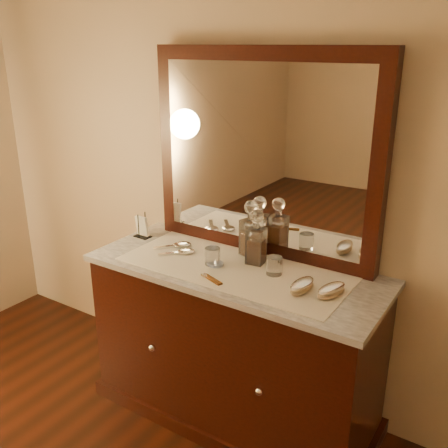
{
  "coord_description": "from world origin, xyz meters",
  "views": [
    {
      "loc": [
        1.14,
        0.1,
        1.86
      ],
      "look_at": [
        0.0,
        1.85,
        1.1
      ],
      "focal_mm": 40.24,
      "sensor_mm": 36.0,
      "label": 1
    }
  ],
  "objects": [
    {
      "name": "napkin_rack",
      "position": [
        -0.64,
        2.01,
        0.9
      ],
      "size": [
        0.09,
        0.06,
        0.14
      ],
      "color": "black",
      "rests_on": "marble_top"
    },
    {
      "name": "lace_runner",
      "position": [
        0.0,
        1.94,
        0.85
      ],
      "size": [
        1.1,
        0.45,
        0.0
      ],
      "primitive_type": "cube",
      "color": "silver",
      "rests_on": "marble_top"
    },
    {
      "name": "mirror_glass",
      "position": [
        0.0,
        2.17,
        1.35
      ],
      "size": [
        1.06,
        0.01,
        0.86
      ],
      "primitive_type": "cube",
      "color": "white",
      "rests_on": "marble_top"
    },
    {
      "name": "knob_left",
      "position": [
        -0.3,
        1.67,
        0.45
      ],
      "size": [
        0.04,
        0.04,
        0.04
      ],
      "primitive_type": "sphere",
      "color": "silver",
      "rests_on": "dresser_cabinet"
    },
    {
      "name": "marble_top",
      "position": [
        0.0,
        1.96,
        0.83
      ],
      "size": [
        1.44,
        0.59,
        0.03
      ],
      "primitive_type": "cube",
      "color": "silver",
      "rests_on": "dresser_cabinet"
    },
    {
      "name": "hand_mirror_outer",
      "position": [
        -0.38,
        2.01,
        0.86
      ],
      "size": [
        0.16,
        0.19,
        0.02
      ],
      "color": "silver",
      "rests_on": "lace_runner"
    },
    {
      "name": "tumblers",
      "position": [
        0.04,
        1.95,
        0.9
      ],
      "size": [
        0.37,
        0.14,
        0.08
      ],
      "color": "white",
      "rests_on": "lace_runner"
    },
    {
      "name": "dresser_plinth",
      "position": [
        0.0,
        1.96,
        0.04
      ],
      "size": [
        1.46,
        0.59,
        0.08
      ],
      "primitive_type": "cube",
      "color": "black",
      "rests_on": "floor"
    },
    {
      "name": "mirror_frame",
      "position": [
        0.0,
        2.2,
        1.35
      ],
      "size": [
        1.2,
        0.08,
        1.0
      ],
      "primitive_type": "cube",
      "color": "black",
      "rests_on": "marble_top"
    },
    {
      "name": "decanter_right",
      "position": [
        0.06,
        2.05,
        0.96
      ],
      "size": [
        0.09,
        0.09,
        0.27
      ],
      "color": "brown",
      "rests_on": "lace_runner"
    },
    {
      "name": "decanter_left",
      "position": [
        -0.01,
        2.12,
        0.96
      ],
      "size": [
        0.11,
        0.11,
        0.29
      ],
      "color": "brown",
      "rests_on": "lace_runner"
    },
    {
      "name": "pin_dish",
      "position": [
        -0.09,
        1.92,
        0.86
      ],
      "size": [
        0.08,
        0.08,
        0.01
      ],
      "primitive_type": "cylinder",
      "rotation": [
        0.0,
        0.0,
        0.04
      ],
      "color": "white",
      "rests_on": "lace_runner"
    },
    {
      "name": "brush_near",
      "position": [
        0.37,
        1.9,
        0.88
      ],
      "size": [
        0.08,
        0.17,
        0.04
      ],
      "color": "tan",
      "rests_on": "lace_runner"
    },
    {
      "name": "dresser_cabinet",
      "position": [
        0.0,
        1.96,
        0.41
      ],
      "size": [
        1.4,
        0.55,
        0.82
      ],
      "primitive_type": "cube",
      "color": "black",
      "rests_on": "floor"
    },
    {
      "name": "brush_far",
      "position": [
        0.49,
        1.93,
        0.88
      ],
      "size": [
        0.11,
        0.18,
        0.04
      ],
      "color": "tan",
      "rests_on": "lace_runner"
    },
    {
      "name": "knob_right",
      "position": [
        0.3,
        1.67,
        0.45
      ],
      "size": [
        0.04,
        0.04,
        0.04
      ],
      "primitive_type": "sphere",
      "color": "silver",
      "rests_on": "dresser_cabinet"
    },
    {
      "name": "comb",
      "position": [
        -0.02,
        1.78,
        0.86
      ],
      "size": [
        0.14,
        0.07,
        0.01
      ],
      "primitive_type": "cube",
      "rotation": [
        0.0,
        0.0,
        -0.35
      ],
      "color": "brown",
      "rests_on": "lace_runner"
    },
    {
      "name": "hand_mirror_inner",
      "position": [
        -0.31,
        1.95,
        0.86
      ],
      "size": [
        0.16,
        0.17,
        0.02
      ],
      "color": "silver",
      "rests_on": "lace_runner"
    }
  ]
}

